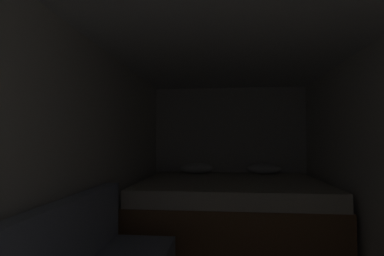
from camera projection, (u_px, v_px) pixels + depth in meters
wall_back at (229, 151)px, 4.95m from camera, size 2.45×0.05×2.01m
wall_left at (80, 163)px, 2.45m from camera, size 0.05×5.23×2.01m
ceiling_slab at (234, 27)px, 2.37m from camera, size 2.45×5.23×0.05m
bed at (231, 207)px, 3.91m from camera, size 2.23×1.92×0.84m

